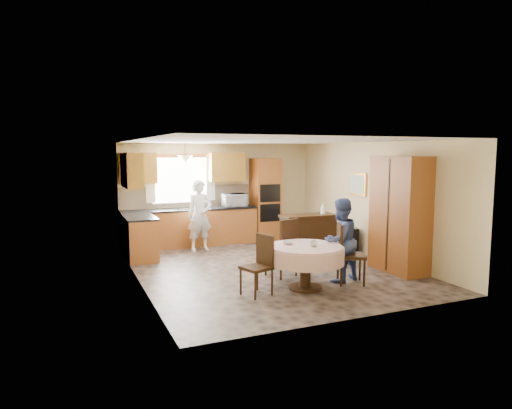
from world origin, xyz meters
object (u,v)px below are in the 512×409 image
at_px(sideboard, 308,237).
at_px(chair_left, 260,262).
at_px(oven_tower, 265,199).
at_px(cupboard, 400,214).
at_px(dining_table, 305,255).
at_px(chair_back, 284,245).
at_px(person_sink, 200,215).
at_px(chair_right, 346,251).
at_px(person_dining, 340,240).

relative_size(sideboard, chair_left, 1.27).
distance_m(oven_tower, chair_left, 4.63).
distance_m(oven_tower, cupboard, 4.04).
distance_m(dining_table, chair_back, 0.81).
relative_size(sideboard, person_sink, 0.74).
relative_size(sideboard, chair_right, 1.16).
height_order(sideboard, person_sink, person_sink).
xyz_separation_m(cupboard, chair_left, (-3.03, -0.26, -0.57)).
xyz_separation_m(chair_right, person_sink, (-1.60, 3.58, 0.24)).
distance_m(chair_back, chair_right, 1.13).
bearing_deg(person_sink, person_dining, -69.37).
bearing_deg(sideboard, chair_left, -134.68).
xyz_separation_m(cupboard, dining_table, (-2.22, -0.30, -0.53)).
distance_m(dining_table, person_sink, 3.68).
xyz_separation_m(cupboard, chair_back, (-2.20, 0.51, -0.51)).
bearing_deg(chair_right, person_sink, 48.95).
height_order(cupboard, chair_right, cupboard).
bearing_deg(dining_table, person_sink, 102.38).
bearing_deg(dining_table, sideboard, 59.36).
distance_m(dining_table, chair_right, 0.82).
bearing_deg(chair_back, cupboard, 148.71).
xyz_separation_m(dining_table, person_sink, (-0.79, 3.59, 0.25)).
bearing_deg(chair_left, person_sink, 161.28).
xyz_separation_m(cupboard, person_sink, (-3.00, 3.29, -0.28)).
distance_m(chair_back, person_sink, 2.90).
bearing_deg(dining_table, chair_back, 88.96).
height_order(oven_tower, sideboard, oven_tower).
height_order(oven_tower, cupboard, cupboard).
relative_size(cupboard, chair_back, 2.05).
bearing_deg(oven_tower, chair_right, -94.50).
distance_m(dining_table, chair_left, 0.81).
distance_m(oven_tower, chair_right, 4.23).
bearing_deg(cupboard, person_sink, 132.38).
distance_m(cupboard, dining_table, 2.30).
bearing_deg(person_sink, dining_table, -81.75).
relative_size(dining_table, person_sink, 0.78).
relative_size(oven_tower, chair_back, 1.96).
bearing_deg(chair_right, cupboard, -53.39).
relative_size(cupboard, person_dining, 1.49).
height_order(sideboard, chair_back, chair_back).
xyz_separation_m(chair_right, person_dining, (-0.02, 0.15, 0.16)).
distance_m(sideboard, dining_table, 2.40).
bearing_deg(chair_left, person_dining, 76.08).
xyz_separation_m(oven_tower, person_sink, (-1.93, -0.61, -0.24)).
distance_m(cupboard, chair_back, 2.32).
distance_m(chair_right, person_dining, 0.22).
height_order(dining_table, person_sink, person_sink).
distance_m(dining_table, person_dining, 0.83).
bearing_deg(oven_tower, chair_left, -115.19).
bearing_deg(chair_right, chair_left, 113.82).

